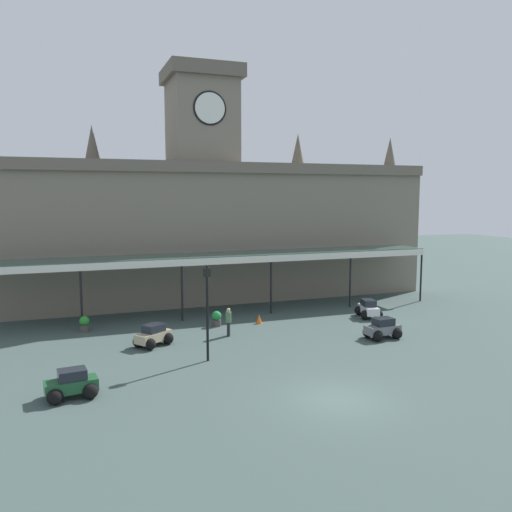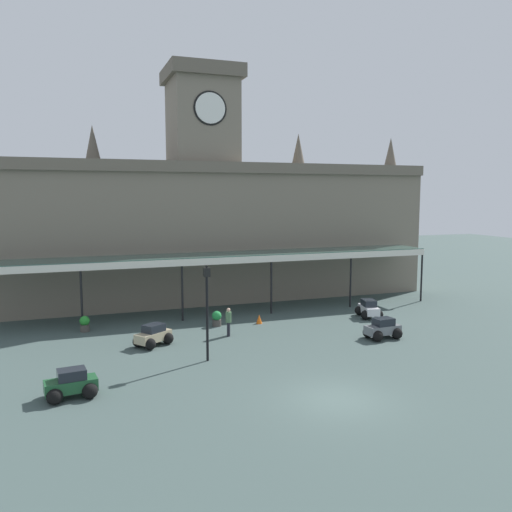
# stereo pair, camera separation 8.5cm
# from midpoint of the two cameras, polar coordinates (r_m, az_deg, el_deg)

# --- Properties ---
(ground_plane) EXTENTS (140.00, 140.00, 0.00)m
(ground_plane) POSITION_cam_midpoint_polar(r_m,az_deg,el_deg) (22.04, 8.77, -15.28)
(ground_plane) COLOR #3E4F4C
(station_building) EXTENTS (36.00, 6.34, 17.79)m
(station_building) POSITION_cam_midpoint_polar(r_m,az_deg,el_deg) (41.00, -5.90, 3.56)
(station_building) COLOR slate
(station_building) RESTS_ON ground
(entrance_canopy) EXTENTS (31.40, 3.26, 4.15)m
(entrance_canopy) POSITION_cam_midpoint_polar(r_m,az_deg,el_deg) (35.98, -3.77, -0.04)
(entrance_canopy) COLOR #38564C
(entrance_canopy) RESTS_ON ground
(car_grey_sedan) EXTENTS (2.11, 1.61, 1.19)m
(car_grey_sedan) POSITION_cam_midpoint_polar(r_m,az_deg,el_deg) (31.08, 13.64, -7.86)
(car_grey_sedan) COLOR slate
(car_grey_sedan) RESTS_ON ground
(car_white_sedan) EXTENTS (1.80, 2.20, 1.19)m
(car_white_sedan) POSITION_cam_midpoint_polar(r_m,az_deg,el_deg) (36.09, 12.17, -5.79)
(car_white_sedan) COLOR silver
(car_white_sedan) RESTS_ON ground
(car_green_sedan) EXTENTS (2.14, 1.67, 1.19)m
(car_green_sedan) POSITION_cam_midpoint_polar(r_m,az_deg,el_deg) (23.05, -19.68, -13.26)
(car_green_sedan) COLOR #1E512D
(car_green_sedan) RESTS_ON ground
(car_beige_sedan) EXTENTS (2.25, 2.14, 1.19)m
(car_beige_sedan) POSITION_cam_midpoint_polar(r_m,az_deg,el_deg) (29.33, -11.27, -8.68)
(car_beige_sedan) COLOR tan
(car_beige_sedan) RESTS_ON ground
(pedestrian_near_entrance) EXTENTS (0.34, 0.37, 1.67)m
(pedestrian_near_entrance) POSITION_cam_midpoint_polar(r_m,az_deg,el_deg) (30.63, -3.12, -7.11)
(pedestrian_near_entrance) COLOR black
(pedestrian_near_entrance) RESTS_ON ground
(victorian_lamppost) EXTENTS (0.30, 0.30, 4.81)m
(victorian_lamppost) POSITION_cam_midpoint_polar(r_m,az_deg,el_deg) (25.77, -5.46, -5.02)
(victorian_lamppost) COLOR black
(victorian_lamppost) RESTS_ON ground
(traffic_cone) EXTENTS (0.40, 0.40, 0.59)m
(traffic_cone) POSITION_cam_midpoint_polar(r_m,az_deg,el_deg) (33.62, 0.26, -6.92)
(traffic_cone) COLOR orange
(traffic_cone) RESTS_ON ground
(planter_near_kerb) EXTENTS (0.60, 0.60, 0.96)m
(planter_near_kerb) POSITION_cam_midpoint_polar(r_m,az_deg,el_deg) (33.03, -4.42, -6.84)
(planter_near_kerb) COLOR #47423D
(planter_near_kerb) RESTS_ON ground
(planter_by_canopy) EXTENTS (0.60, 0.60, 0.96)m
(planter_by_canopy) POSITION_cam_midpoint_polar(r_m,az_deg,el_deg) (33.30, -18.37, -7.06)
(planter_by_canopy) COLOR #47423D
(planter_by_canopy) RESTS_ON ground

